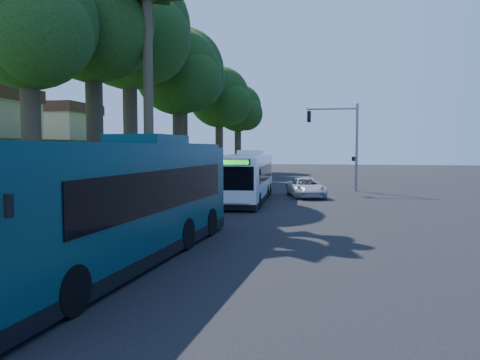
% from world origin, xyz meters
% --- Properties ---
extents(ground, '(140.00, 140.00, 0.00)m').
position_xyz_m(ground, '(0.00, 0.00, 0.00)').
color(ground, black).
rests_on(ground, ground).
extents(sidewalk, '(4.50, 70.00, 0.12)m').
position_xyz_m(sidewalk, '(-7.30, 0.00, 0.06)').
color(sidewalk, gray).
rests_on(sidewalk, ground).
extents(red_curb, '(0.25, 30.00, 0.13)m').
position_xyz_m(red_curb, '(-5.00, -4.00, 0.07)').
color(red_curb, maroon).
rests_on(red_curb, ground).
extents(grass_verge, '(8.00, 70.00, 0.06)m').
position_xyz_m(grass_verge, '(-13.00, 5.00, 0.03)').
color(grass_verge, '#234719').
rests_on(grass_verge, ground).
extents(bus_shelter, '(3.20, 1.51, 2.55)m').
position_xyz_m(bus_shelter, '(-7.26, -2.86, 1.81)').
color(bus_shelter, black).
rests_on(bus_shelter, ground).
extents(stop_sign_pole, '(0.35, 0.06, 3.17)m').
position_xyz_m(stop_sign_pole, '(-5.40, -5.00, 2.08)').
color(stop_sign_pole, gray).
rests_on(stop_sign_pole, ground).
extents(traffic_signal_pole, '(4.10, 0.30, 7.00)m').
position_xyz_m(traffic_signal_pole, '(3.78, 10.00, 4.42)').
color(traffic_signal_pole, gray).
rests_on(traffic_signal_pole, ground).
extents(hillside_backdrop, '(24.00, 60.00, 8.80)m').
position_xyz_m(hillside_backdrop, '(-26.30, 15.10, 2.44)').
color(hillside_backdrop, '#234719').
rests_on(hillside_backdrop, ground).
extents(tree_0, '(8.40, 8.00, 15.70)m').
position_xyz_m(tree_0, '(-12.40, -0.02, 11.20)').
color(tree_0, '#382B1E').
rests_on(tree_0, ground).
extents(tree_1, '(10.50, 10.00, 18.26)m').
position_xyz_m(tree_1, '(-13.37, 7.98, 12.73)').
color(tree_1, '#382B1E').
rests_on(tree_1, ground).
extents(tree_2, '(8.82, 8.40, 15.12)m').
position_xyz_m(tree_2, '(-11.89, 15.98, 10.48)').
color(tree_2, '#382B1E').
rests_on(tree_2, ground).
extents(tree_3, '(10.08, 9.60, 17.28)m').
position_xyz_m(tree_3, '(-13.88, 23.98, 11.98)').
color(tree_3, '#382B1E').
rests_on(tree_3, ground).
extents(tree_4, '(8.40, 8.00, 14.14)m').
position_xyz_m(tree_4, '(-11.40, 31.98, 9.73)').
color(tree_4, '#382B1E').
rests_on(tree_4, ground).
extents(tree_5, '(7.35, 7.00, 12.86)m').
position_xyz_m(tree_5, '(-10.41, 39.99, 8.96)').
color(tree_5, '#382B1E').
rests_on(tree_5, ground).
extents(tree_6, '(7.56, 7.20, 13.74)m').
position_xyz_m(tree_6, '(-12.91, -6.01, 9.71)').
color(tree_6, '#382B1E').
rests_on(tree_6, ground).
extents(white_bus, '(2.80, 11.23, 3.32)m').
position_xyz_m(white_bus, '(-2.66, 1.79, 1.62)').
color(white_bus, white).
rests_on(white_bus, ground).
extents(teal_bus, '(3.76, 13.40, 3.94)m').
position_xyz_m(teal_bus, '(-3.79, -15.29, 1.93)').
color(teal_bus, '#0B353C').
rests_on(teal_bus, ground).
extents(pickup, '(3.34, 5.23, 1.34)m').
position_xyz_m(pickup, '(1.02, 4.95, 0.67)').
color(pickup, silver).
rests_on(pickup, ground).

